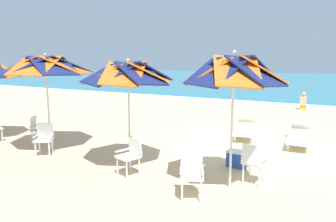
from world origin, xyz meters
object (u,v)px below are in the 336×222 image
beach_umbrella_1 (128,74)px  plastic_chair_4 (44,137)px  sun_lounger_0 (299,135)px  cooler_box (237,159)px  plastic_chair_3 (38,128)px  beach_umbrella_2 (46,66)px  beach_ball (296,134)px  plastic_chair_2 (131,154)px  sun_lounger_1 (245,128)px  plastic_chair_0 (192,172)px  beachgoer_seated (303,104)px  plastic_chair_1 (253,161)px  beach_umbrella_0 (234,72)px

beach_umbrella_1 → plastic_chair_4: 3.18m
sun_lounger_0 → cooler_box: bearing=-111.7°
plastic_chair_3 → sun_lounger_0: size_ratio=0.40×
beach_umbrella_2 → beach_ball: 8.12m
plastic_chair_2 → sun_lounger_1: bearing=73.6°
plastic_chair_0 → beachgoer_seated: bearing=85.5°
sun_lounger_0 → sun_lounger_1: size_ratio=0.98×
plastic_chair_2 → sun_lounger_0: 5.51m
beach_umbrella_1 → plastic_chair_2: size_ratio=3.03×
cooler_box → beach_ball: cooler_box is taller
sun_lounger_1 → cooler_box: sun_lounger_1 is taller
plastic_chair_0 → beachgoer_seated: beachgoer_seated is taller
plastic_chair_1 → beachgoer_seated: 10.98m
plastic_chair_0 → plastic_chair_4: (-4.63, 0.57, 0.00)m
beach_umbrella_1 → beach_ball: (3.32, 4.86, -2.14)m
plastic_chair_0 → plastic_chair_2: same height
sun_lounger_0 → beach_ball: 0.81m
plastic_chair_0 → sun_lounger_0: (1.46, 4.93, -0.22)m
plastic_chair_3 → beach_ball: size_ratio=3.45×
cooler_box → plastic_chair_4: bearing=-163.1°
beach_ball → cooler_box: bearing=-105.2°
beach_umbrella_2 → cooler_box: 5.76m
beach_umbrella_2 → beachgoer_seated: bearing=62.4°
beach_umbrella_1 → cooler_box: size_ratio=5.25×
cooler_box → beach_umbrella_1: bearing=-152.4°
beach_umbrella_0 → plastic_chair_2: 2.92m
beach_umbrella_1 → plastic_chair_4: beach_umbrella_1 is taller
beach_umbrella_1 → plastic_chair_2: (0.33, -0.44, -1.77)m
beach_umbrella_0 → sun_lounger_1: 4.94m
plastic_chair_0 → beachgoer_seated: 12.23m
beach_umbrella_1 → sun_lounger_0: (3.47, 4.08, -1.99)m
plastic_chair_1 → sun_lounger_0: bearing=81.4°
cooler_box → plastic_chair_3: bearing=-172.0°
plastic_chair_0 → beach_umbrella_1: (-2.01, 0.85, 1.77)m
beach_umbrella_1 → plastic_chair_4: (-2.62, -0.29, -1.77)m
beach_umbrella_0 → sun_lounger_1: (-0.80, 4.40, -2.09)m
cooler_box → beach_ball: (0.99, 3.64, -0.08)m
plastic_chair_3 → beach_ball: bearing=32.7°
cooler_box → plastic_chair_2: bearing=-140.5°
plastic_chair_4 → beach_ball: 7.87m
beach_umbrella_1 → beach_ball: 6.26m
plastic_chair_3 → beachgoer_seated: bearing=58.8°
plastic_chair_1 → plastic_chair_2: 2.70m
plastic_chair_3 → sun_lounger_0: (7.14, 3.70, -0.22)m
plastic_chair_1 → sun_lounger_1: 4.15m
sun_lounger_0 → plastic_chair_4: bearing=-144.4°
beach_umbrella_0 → sun_lounger_0: bearing=77.3°
plastic_chair_4 → beach_ball: bearing=40.9°
plastic_chair_2 → beach_ball: 6.10m
beach_umbrella_2 → beach_umbrella_0: bearing=-2.3°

